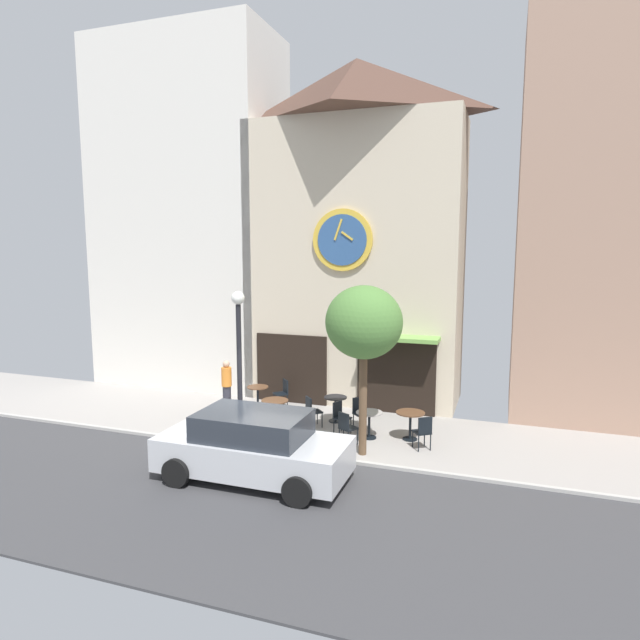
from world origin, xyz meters
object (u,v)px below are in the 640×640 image
at_px(cafe_table_near_door, 369,419).
at_px(cafe_chair_facing_street, 423,430).
at_px(pedestrian_orange, 227,386).
at_px(parked_car_silver, 253,446).
at_px(cafe_table_near_curb, 410,419).
at_px(cafe_chair_near_tree, 346,426).
at_px(street_lamp, 239,363).
at_px(cafe_chair_near_lamp, 283,391).
at_px(cafe_chair_right_end, 340,415).
at_px(cafe_chair_by_entrance, 360,410).
at_px(street_tree, 364,324).
at_px(cafe_table_leftmost, 335,404).
at_px(cafe_chair_outer, 312,409).
at_px(cafe_table_center_left, 258,393).
at_px(cafe_table_center, 275,406).

bearing_deg(cafe_table_near_door, cafe_chair_facing_street, -14.74).
distance_m(pedestrian_orange, parked_car_silver, 5.17).
bearing_deg(parked_car_silver, cafe_table_near_curb, 51.66).
relative_size(cafe_chair_facing_street, cafe_chair_near_tree, 1.00).
distance_m(cafe_table_near_door, parked_car_silver, 3.88).
distance_m(street_lamp, cafe_table_near_curb, 4.89).
bearing_deg(cafe_chair_near_lamp, street_lamp, -90.86).
bearing_deg(cafe_chair_right_end, cafe_chair_by_entrance, 53.64).
bearing_deg(street_tree, cafe_chair_by_entrance, 106.84).
distance_m(cafe_chair_near_tree, cafe_chair_right_end, 0.94).
height_order(cafe_chair_right_end, pedestrian_orange, pedestrian_orange).
xyz_separation_m(street_tree, cafe_chair_near_tree, (-0.57, 0.47, -2.81)).
height_order(cafe_chair_right_end, parked_car_silver, parked_car_silver).
height_order(cafe_table_leftmost, cafe_chair_outer, cafe_chair_outer).
height_order(cafe_chair_outer, cafe_chair_right_end, same).
bearing_deg(cafe_table_center_left, cafe_table_near_curb, -12.47).
distance_m(street_lamp, cafe_table_near_door, 3.86).
xyz_separation_m(cafe_table_center, cafe_chair_near_lamp, (-0.49, 1.75, -0.03)).
xyz_separation_m(cafe_table_center_left, cafe_chair_by_entrance, (3.58, -0.68, 0.00)).
bearing_deg(cafe_table_leftmost, cafe_chair_facing_street, -27.11).
bearing_deg(cafe_chair_right_end, street_lamp, -156.67).
bearing_deg(cafe_chair_near_tree, cafe_chair_outer, 141.98).
relative_size(cafe_chair_outer, cafe_chair_facing_street, 1.00).
relative_size(cafe_table_center, cafe_table_leftmost, 1.05).
xyz_separation_m(street_tree, cafe_chair_right_end, (-0.99, 1.31, -2.81)).
distance_m(street_tree, cafe_chair_near_lamp, 5.45).
distance_m(cafe_table_near_door, cafe_table_near_curb, 1.11).
relative_size(cafe_chair_outer, parked_car_silver, 0.21).
height_order(street_tree, parked_car_silver, street_tree).
xyz_separation_m(street_lamp, cafe_chair_by_entrance, (2.97, 1.68, -1.51)).
bearing_deg(cafe_chair_by_entrance, street_tree, -73.16).
relative_size(cafe_chair_by_entrance, parked_car_silver, 0.21).
bearing_deg(street_lamp, cafe_chair_near_lamp, 89.14).
bearing_deg(cafe_chair_near_lamp, cafe_table_center, -74.24).
distance_m(cafe_table_leftmost, cafe_chair_near_lamp, 2.24).
height_order(cafe_table_center_left, cafe_chair_by_entrance, cafe_chair_by_entrance).
xyz_separation_m(street_lamp, cafe_table_center_left, (-0.61, 2.35, -1.51)).
bearing_deg(street_lamp, parked_car_silver, -56.83).
relative_size(street_lamp, cafe_chair_right_end, 4.46).
xyz_separation_m(cafe_table_near_curb, parked_car_silver, (-2.90, -3.67, 0.19)).
bearing_deg(cafe_chair_near_lamp, cafe_chair_by_entrance, -22.38).
xyz_separation_m(cafe_table_center, cafe_table_near_door, (2.88, -0.15, -0.03)).
bearing_deg(cafe_chair_outer, cafe_chair_near_tree, -38.02).
distance_m(cafe_chair_by_entrance, cafe_chair_outer, 1.40).
distance_m(cafe_chair_near_lamp, parked_car_silver, 5.55).
bearing_deg(parked_car_silver, cafe_chair_near_tree, 62.94).
bearing_deg(parked_car_silver, cafe_chair_outer, 89.64).
relative_size(street_tree, cafe_table_near_curb, 5.47).
distance_m(cafe_chair_by_entrance, cafe_chair_facing_street, 2.26).
distance_m(cafe_table_center_left, cafe_chair_facing_street, 5.83).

